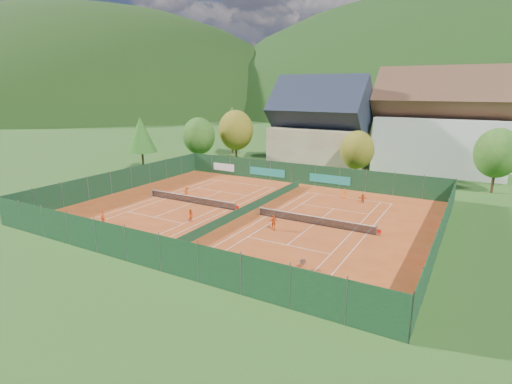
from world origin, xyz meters
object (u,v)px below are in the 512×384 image
at_px(player_left_mid, 191,216).
at_px(player_left_near, 103,217).
at_px(hotel_block_a, 442,127).
at_px(ball_hopper, 303,262).
at_px(chalet, 320,129).
at_px(player_left_far, 187,192).
at_px(player_right_far_b, 363,198).
at_px(player_right_far_a, 344,194).
at_px(player_right_near, 274,222).

bearing_deg(player_left_mid, player_left_near, -148.08).
xyz_separation_m(hotel_block_a, ball_hopper, (-4.86, -46.15, -6.83)).
relative_size(ball_hopper, player_left_near, 0.55).
height_order(chalet, player_left_mid, chalet).
height_order(ball_hopper, player_left_mid, player_left_mid).
bearing_deg(chalet, player_left_mid, -90.91).
distance_m(chalet, player_left_far, 29.56).
height_order(ball_hopper, player_right_far_b, player_right_far_b).
bearing_deg(ball_hopper, player_left_mid, 162.93).
relative_size(player_right_far_a, player_right_far_b, 1.05).
height_order(ball_hopper, player_left_near, player_left_near).
distance_m(hotel_block_a, player_left_near, 54.32).
bearing_deg(player_left_mid, player_left_far, 130.95).
height_order(player_left_near, player_right_near, player_right_near).
bearing_deg(player_right_far_b, player_left_far, 10.85).
bearing_deg(player_left_mid, player_right_far_b, 48.76).
bearing_deg(ball_hopper, player_left_far, 150.50).
xyz_separation_m(hotel_block_a, player_right_near, (-10.88, -39.46, -6.60)).
xyz_separation_m(ball_hopper, player_left_near, (-22.38, -0.36, 0.17)).
height_order(player_left_far, player_right_near, player_right_near).
height_order(hotel_block_a, player_left_far, hotel_block_a).
xyz_separation_m(player_left_far, player_right_far_b, (20.55, 8.46, -0.12)).
height_order(hotel_block_a, player_right_far_b, hotel_block_a).
bearing_deg(player_left_near, player_left_mid, 35.46).
relative_size(ball_hopper, player_right_far_a, 0.64).
bearing_deg(player_right_far_b, player_left_mid, 37.77).
height_order(player_left_mid, player_right_far_a, player_left_mid).
bearing_deg(player_right_far_a, ball_hopper, 102.60).
bearing_deg(hotel_block_a, player_left_far, -127.70).
height_order(player_left_mid, player_right_far_b, player_left_mid).
bearing_deg(player_left_mid, ball_hopper, -17.60).
bearing_deg(player_right_near, hotel_block_a, 28.73).
bearing_deg(ball_hopper, player_right_far_b, 92.46).
bearing_deg(player_right_far_b, hotel_block_a, -114.18).
xyz_separation_m(chalet, player_left_mid, (-0.57, -35.64, -5.93)).
height_order(player_right_far_a, player_right_far_b, player_right_far_a).
distance_m(ball_hopper, player_left_far, 24.63).
xyz_separation_m(player_left_mid, player_right_far_b, (13.82, 16.07, -0.10)).
bearing_deg(chalet, player_right_far_a, -60.30).
bearing_deg(hotel_block_a, chalet, -162.47).
xyz_separation_m(ball_hopper, player_right_far_b, (-0.88, 20.58, 0.04)).
distance_m(ball_hopper, player_left_mid, 15.39).
bearing_deg(player_left_mid, player_right_near, 13.52).
distance_m(player_right_near, player_right_far_a, 15.09).
relative_size(player_left_mid, player_right_far_b, 1.17).
bearing_deg(chalet, player_right_far_b, -55.89).
bearing_deg(chalet, ball_hopper, -70.60).
height_order(chalet, ball_hopper, chalet).
height_order(chalet, player_right_near, chalet).
height_order(hotel_block_a, player_left_near, hotel_block_a).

